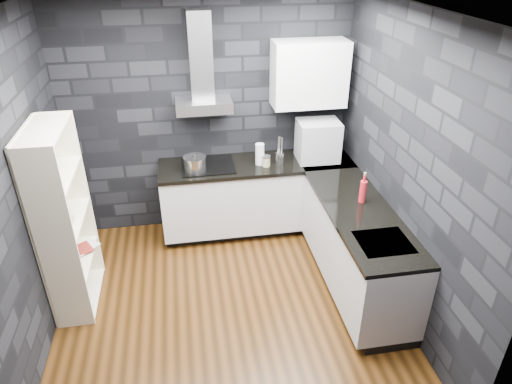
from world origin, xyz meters
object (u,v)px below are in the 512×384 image
object	(u,v)px
pot	(195,164)
fruit_bowl	(62,223)
utensil_crock	(279,158)
storage_jar	(266,162)
appliance_garage	(318,141)
red_bottle	(363,192)
glass_vase	(260,154)
bookshelf	(64,221)

from	to	relation	value
pot	fruit_bowl	bearing A→B (deg)	-143.29
pot	utensil_crock	world-z (taller)	pot
storage_jar	fruit_bowl	world-z (taller)	storage_jar
utensil_crock	appliance_garage	world-z (taller)	appliance_garage
appliance_garage	red_bottle	bearing A→B (deg)	-79.70
glass_vase	appliance_garage	xyz separation A→B (m)	(0.67, 0.02, 0.10)
pot	bookshelf	distance (m)	1.48
pot	utensil_crock	size ratio (longest dim) A/B	1.95
pot	storage_jar	distance (m)	0.79
pot	appliance_garage	distance (m)	1.41
pot	fruit_bowl	size ratio (longest dim) A/B	0.99
storage_jar	appliance_garage	world-z (taller)	appliance_garage
utensil_crock	appliance_garage	bearing A→B (deg)	4.32
storage_jar	fruit_bowl	size ratio (longest dim) A/B	0.45
bookshelf	glass_vase	bearing A→B (deg)	6.58
utensil_crock	fruit_bowl	distance (m)	2.37
appliance_garage	pot	bearing A→B (deg)	-175.76
red_bottle	bookshelf	distance (m)	2.78
appliance_garage	fruit_bowl	bearing A→B (deg)	-158.04
appliance_garage	fruit_bowl	world-z (taller)	appliance_garage
pot	appliance_garage	xyz separation A→B (m)	(1.40, 0.07, 0.14)
pot	bookshelf	xyz separation A→B (m)	(-1.22, -0.82, -0.08)
utensil_crock	bookshelf	world-z (taller)	bookshelf
storage_jar	utensil_crock	size ratio (longest dim) A/B	0.88
storage_jar	utensil_crock	bearing A→B (deg)	17.28
appliance_garage	fruit_bowl	distance (m)	2.81
appliance_garage	bookshelf	distance (m)	2.78
storage_jar	appliance_garage	size ratio (longest dim) A/B	0.23
pot	bookshelf	world-z (taller)	bookshelf
appliance_garage	red_bottle	distance (m)	1.03
bookshelf	appliance_garage	bearing A→B (deg)	1.33
utensil_crock	appliance_garage	size ratio (longest dim) A/B	0.27
storage_jar	utensil_crock	world-z (taller)	utensil_crock
red_bottle	utensil_crock	bearing A→B (deg)	121.88
bookshelf	fruit_bowl	distance (m)	0.10
utensil_crock	fruit_bowl	bearing A→B (deg)	-156.43
bookshelf	fruit_bowl	size ratio (longest dim) A/B	7.45
red_bottle	bookshelf	bearing A→B (deg)	177.54
glass_vase	appliance_garage	size ratio (longest dim) A/B	0.53
storage_jar	fruit_bowl	distance (m)	2.20
red_bottle	fruit_bowl	bearing A→B (deg)	179.47
pot	utensil_crock	bearing A→B (deg)	2.10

